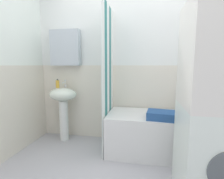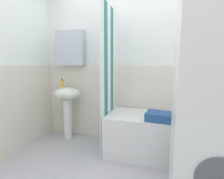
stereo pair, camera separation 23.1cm
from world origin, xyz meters
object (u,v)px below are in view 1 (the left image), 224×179
(lotion_bottle, at_px, (204,107))
(body_wash_bottle, at_px, (182,106))
(shampoo_bottle, at_px, (196,105))
(conditioner_bottle, at_px, (187,106))
(soap_dispenser, at_px, (58,84))
(towel_folded, at_px, (162,115))
(bathtub, at_px, (160,134))
(washer_dryer_stack, at_px, (218,107))
(sink, at_px, (63,102))

(lotion_bottle, relative_size, body_wash_bottle, 0.95)
(shampoo_bottle, xyz_separation_m, conditioner_bottle, (-0.12, 0.00, -0.03))
(shampoo_bottle, relative_size, body_wash_bottle, 1.29)
(soap_dispenser, xyz_separation_m, towel_folded, (1.57, -0.36, -0.32))
(bathtub, height_order, conditioner_bottle, conditioner_bottle)
(body_wash_bottle, bearing_deg, lotion_bottle, 1.83)
(washer_dryer_stack, bearing_deg, shampoo_bottle, 83.19)
(body_wash_bottle, xyz_separation_m, washer_dryer_stack, (0.07, -1.05, 0.23))
(soap_dispenser, distance_m, bathtub, 1.71)
(lotion_bottle, bearing_deg, soap_dispenser, -177.79)
(soap_dispenser, height_order, conditioner_bottle, soap_dispenser)
(soap_dispenser, relative_size, body_wash_bottle, 0.83)
(sink, height_order, washer_dryer_stack, washer_dryer_stack)
(conditioner_bottle, height_order, washer_dryer_stack, washer_dryer_stack)
(soap_dispenser, distance_m, conditioner_bottle, 1.99)
(lotion_bottle, xyz_separation_m, body_wash_bottle, (-0.31, -0.01, 0.00))
(bathtub, distance_m, washer_dryer_stack, 1.07)
(soap_dispenser, relative_size, towel_folded, 0.41)
(washer_dryer_stack, bearing_deg, sink, 152.83)
(towel_folded, bearing_deg, body_wash_bottle, 54.46)
(towel_folded, xyz_separation_m, washer_dryer_stack, (0.39, -0.61, 0.27))
(sink, bearing_deg, conditioner_bottle, 3.09)
(shampoo_bottle, xyz_separation_m, towel_folded, (-0.51, -0.45, -0.06))
(bathtub, height_order, lotion_bottle, lotion_bottle)
(soap_dispenser, height_order, towel_folded, soap_dispenser)
(conditioner_bottle, relative_size, body_wash_bottle, 0.97)
(body_wash_bottle, bearing_deg, shampoo_bottle, 1.75)
(body_wash_bottle, height_order, towel_folded, body_wash_bottle)
(conditioner_bottle, xyz_separation_m, washer_dryer_stack, (-0.01, -1.06, 0.24))
(shampoo_bottle, xyz_separation_m, body_wash_bottle, (-0.20, -0.01, -0.02))
(soap_dispenser, bearing_deg, sink, -11.50)
(soap_dispenser, relative_size, bathtub, 0.10)
(soap_dispenser, relative_size, washer_dryer_stack, 0.08)
(bathtub, distance_m, shampoo_bottle, 0.68)
(shampoo_bottle, height_order, body_wash_bottle, shampoo_bottle)
(bathtub, relative_size, conditioner_bottle, 8.55)
(lotion_bottle, height_order, conditioner_bottle, conditioner_bottle)
(sink, bearing_deg, bathtub, -5.74)
(sink, bearing_deg, shampoo_bottle, 2.87)
(sink, xyz_separation_m, towel_folded, (1.48, -0.35, -0.03))
(sink, bearing_deg, washer_dryer_stack, -27.17)
(lotion_bottle, bearing_deg, conditioner_bottle, -179.32)
(lotion_bottle, bearing_deg, shampoo_bottle, -178.01)
(soap_dispenser, bearing_deg, washer_dryer_stack, -26.49)
(bathtub, bearing_deg, towel_folded, -92.17)
(soap_dispenser, bearing_deg, bathtub, -6.08)
(sink, height_order, lotion_bottle, sink)
(sink, relative_size, conditioner_bottle, 5.08)
(lotion_bottle, xyz_separation_m, washer_dryer_stack, (-0.23, -1.06, 0.24))
(sink, bearing_deg, lotion_bottle, 2.83)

